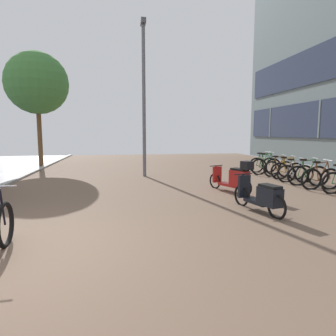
{
  "coord_description": "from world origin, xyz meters",
  "views": [
    {
      "loc": [
        1.53,
        -4.36,
        1.8
      ],
      "look_at": [
        2.64,
        2.19,
        0.99
      ],
      "focal_mm": 30.81,
      "sensor_mm": 36.0,
      "label": 1
    }
  ],
  "objects": [
    {
      "name": "bicycle_rack_02",
      "position": [
        7.93,
        4.53,
        0.35
      ],
      "size": [
        1.37,
        0.52,
        1.0
      ],
      "color": "black",
      "rests_on": "ground"
    },
    {
      "name": "bicycle_rack_05",
      "position": [
        8.05,
        6.57,
        0.33
      ],
      "size": [
        1.27,
        0.48,
        0.94
      ],
      "color": "black",
      "rests_on": "ground"
    },
    {
      "name": "lamp_post",
      "position": [
        2.56,
        7.62,
        3.45
      ],
      "size": [
        0.2,
        0.52,
        6.26
      ],
      "color": "slate",
      "rests_on": "ground"
    },
    {
      "name": "scooter_mid",
      "position": [
        4.96,
        3.77,
        0.46
      ],
      "size": [
        0.93,
        1.71,
        1.03
      ],
      "color": "black",
      "rests_on": "ground"
    },
    {
      "name": "bicycle_rack_04",
      "position": [
        8.02,
        5.89,
        0.34
      ],
      "size": [
        1.28,
        0.49,
        0.96
      ],
      "color": "black",
      "rests_on": "ground"
    },
    {
      "name": "scooter_near",
      "position": [
        4.69,
        1.58,
        0.38
      ],
      "size": [
        0.67,
        1.74,
        0.84
      ],
      "color": "black",
      "rests_on": "ground"
    },
    {
      "name": "bicycle_rack_06",
      "position": [
        7.85,
        7.26,
        0.36
      ],
      "size": [
        1.42,
        0.48,
        1.02
      ],
      "color": "black",
      "rests_on": "ground"
    },
    {
      "name": "bicycle_rack_07",
      "position": [
        8.06,
        7.94,
        0.35
      ],
      "size": [
        1.36,
        0.48,
        0.99
      ],
      "color": "black",
      "rests_on": "ground"
    },
    {
      "name": "ground",
      "position": [
        1.43,
        0.0,
        -0.02
      ],
      "size": [
        21.0,
        40.0,
        0.13
      ],
      "color": "#2E2D32"
    },
    {
      "name": "bicycle_rack_03",
      "position": [
        7.9,
        5.21,
        0.33
      ],
      "size": [
        1.28,
        0.5,
        0.94
      ],
      "color": "black",
      "rests_on": "ground"
    },
    {
      "name": "bicycle_rack_01",
      "position": [
        7.9,
        3.84,
        0.35
      ],
      "size": [
        1.35,
        0.48,
        0.99
      ],
      "color": "black",
      "rests_on": "ground"
    },
    {
      "name": "street_tree",
      "position": [
        -2.61,
        11.87,
        4.36
      ],
      "size": [
        3.17,
        3.17,
        5.96
      ],
      "color": "brown",
      "rests_on": "ground"
    }
  ]
}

